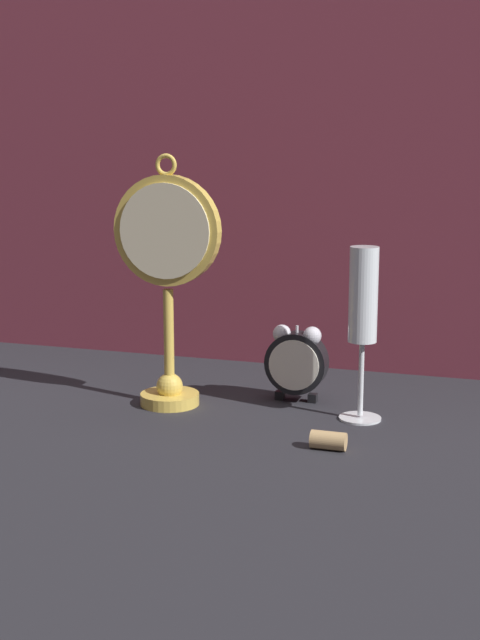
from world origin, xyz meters
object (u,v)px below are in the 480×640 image
(alarm_clock_twin_bell, at_px, (297,360))
(wine_cork, at_px, (328,440))
(pocket_watch_on_stand, at_px, (168,275))
(champagne_flute, at_px, (363,309))

(alarm_clock_twin_bell, distance_m, wine_cork, 0.21)
(pocket_watch_on_stand, relative_size, champagne_flute, 1.50)
(pocket_watch_on_stand, height_order, alarm_clock_twin_bell, pocket_watch_on_stand)
(wine_cork, bearing_deg, champagne_flute, 83.41)
(champagne_flute, distance_m, wine_cork, 0.19)
(champagne_flute, bearing_deg, wine_cork, -96.59)
(pocket_watch_on_stand, bearing_deg, wine_cork, -24.08)
(alarm_clock_twin_bell, xyz_separation_m, champagne_flute, (0.10, -0.06, 0.09))
(alarm_clock_twin_bell, distance_m, champagne_flute, 0.14)
(alarm_clock_twin_bell, height_order, wine_cork, alarm_clock_twin_bell)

